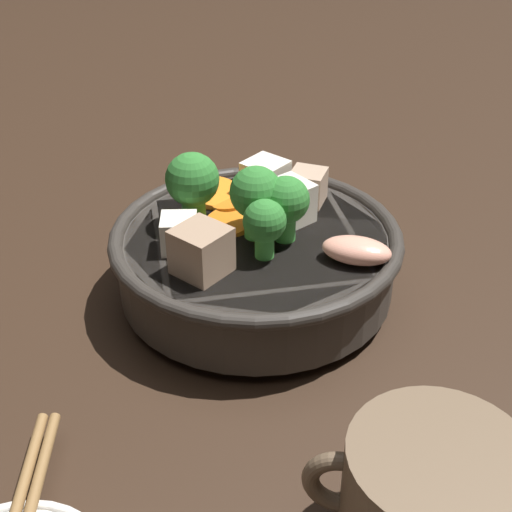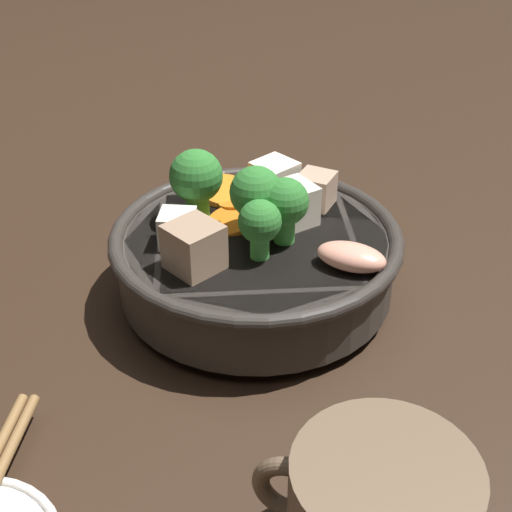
{
  "view_description": "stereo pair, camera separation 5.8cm",
  "coord_description": "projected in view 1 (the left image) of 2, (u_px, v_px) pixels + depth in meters",
  "views": [
    {
      "loc": [
        -0.1,
        0.48,
        0.36
      ],
      "look_at": [
        0.0,
        0.0,
        0.04
      ],
      "focal_mm": 50.0,
      "sensor_mm": 36.0,
      "label": 1
    },
    {
      "loc": [
        -0.15,
        0.46,
        0.36
      ],
      "look_at": [
        0.0,
        0.0,
        0.04
      ],
      "focal_mm": 50.0,
      "sensor_mm": 36.0,
      "label": 2
    }
  ],
  "objects": [
    {
      "name": "stirfry_bowl",
      "position": [
        255.0,
        250.0,
        0.58
      ],
      "size": [
        0.24,
        0.24,
        0.12
      ],
      "color": "#38332D",
      "rests_on": "ground_plane"
    },
    {
      "name": "dark_mug",
      "position": [
        430.0,
        502.0,
        0.38
      ],
      "size": [
        0.12,
        0.1,
        0.08
      ],
      "color": "brown",
      "rests_on": "ground_plane"
    },
    {
      "name": "ground_plane",
      "position": [
        256.0,
        295.0,
        0.6
      ],
      "size": [
        3.0,
        3.0,
        0.0
      ],
      "primitive_type": "plane",
      "color": "black"
    }
  ]
}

